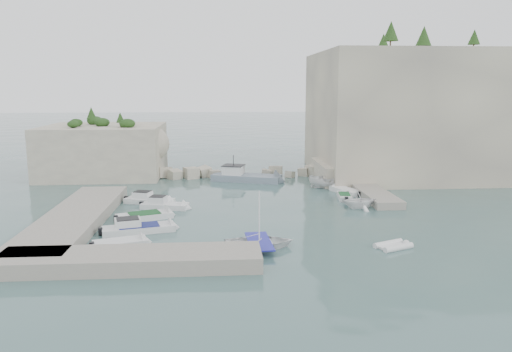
{
  "coord_description": "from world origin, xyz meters",
  "views": [
    {
      "loc": [
        -3.76,
        -45.89,
        12.37
      ],
      "look_at": [
        0.0,
        6.0,
        3.0
      ],
      "focal_mm": 35.0,
      "sensor_mm": 36.0,
      "label": 1
    }
  ],
  "objects": [
    {
      "name": "rowboat_mast",
      "position": [
        -0.82,
        -8.78,
        2.65
      ],
      "size": [
        0.1,
        0.1,
        4.2
      ],
      "primitive_type": "cylinder",
      "color": "white",
      "rests_on": "rowboat"
    },
    {
      "name": "quay_south",
      "position": [
        -10.0,
        -12.5,
        0.55
      ],
      "size": [
        18.0,
        4.0,
        1.1
      ],
      "primitive_type": "cube",
      "color": "#9E9689",
      "rests_on": "ground"
    },
    {
      "name": "ground",
      "position": [
        0.0,
        0.0,
        0.0
      ],
      "size": [
        400.0,
        400.0,
        0.0
      ],
      "primitive_type": "plane",
      "color": "#426361",
      "rests_on": "ground"
    },
    {
      "name": "tender_east_d",
      "position": [
        9.49,
        13.56,
        0.0
      ],
      "size": [
        5.06,
        2.35,
        1.89
      ],
      "primitive_type": "imported",
      "rotation": [
        0.0,
        0.0,
        1.46
      ],
      "color": "silver",
      "rests_on": "ground"
    },
    {
      "name": "work_boat",
      "position": [
        -0.31,
        18.97,
        0.0
      ],
      "size": [
        10.39,
        5.98,
        2.2
      ],
      "primitive_type": null,
      "rotation": [
        0.0,
        0.0,
        -0.33
      ],
      "color": "slate",
      "rests_on": "ground"
    },
    {
      "name": "motorboat_a",
      "position": [
        -11.38,
        6.89,
        0.0
      ],
      "size": [
        6.08,
        3.46,
        1.4
      ],
      "primitive_type": null,
      "rotation": [
        0.0,
        0.0,
        -0.32
      ],
      "color": "white",
      "rests_on": "ground"
    },
    {
      "name": "motorboat_d",
      "position": [
        -10.83,
        -3.82,
        0.0
      ],
      "size": [
        7.0,
        3.59,
        1.4
      ],
      "primitive_type": null,
      "rotation": [
        0.0,
        0.0,
        0.25
      ],
      "color": "silver",
      "rests_on": "ground"
    },
    {
      "name": "cliff_east",
      "position": [
        23.0,
        23.0,
        8.5
      ],
      "size": [
        26.0,
        22.0,
        17.0
      ],
      "primitive_type": "cube",
      "color": "beige",
      "rests_on": "ground"
    },
    {
      "name": "quay_west",
      "position": [
        -17.0,
        -1.0,
        0.55
      ],
      "size": [
        5.0,
        24.0,
        1.1
      ],
      "primitive_type": "cube",
      "color": "#9E9689",
      "rests_on": "ground"
    },
    {
      "name": "breakwater",
      "position": [
        -1.0,
        22.0,
        0.7
      ],
      "size": [
        28.0,
        3.0,
        1.4
      ],
      "primitive_type": "cube",
      "color": "beige",
      "rests_on": "ground"
    },
    {
      "name": "motorboat_e",
      "position": [
        -11.65,
        -7.84,
        0.0
      ],
      "size": [
        4.84,
        3.17,
        0.7
      ],
      "primitive_type": null,
      "rotation": [
        0.0,
        0.0,
        0.33
      ],
      "color": "silver",
      "rests_on": "ground"
    },
    {
      "name": "cliff_terrace",
      "position": [
        13.0,
        18.0,
        1.25
      ],
      "size": [
        8.0,
        10.0,
        2.5
      ],
      "primitive_type": "cube",
      "color": "beige",
      "rests_on": "ground"
    },
    {
      "name": "outcrop_west",
      "position": [
        -20.0,
        25.0,
        3.5
      ],
      "size": [
        16.0,
        14.0,
        7.0
      ],
      "primitive_type": "cube",
      "color": "beige",
      "rests_on": "ground"
    },
    {
      "name": "ledge_east",
      "position": [
        13.5,
        10.0,
        0.4
      ],
      "size": [
        3.0,
        16.0,
        0.8
      ],
      "primitive_type": "cube",
      "color": "#9E9689",
      "rests_on": "ground"
    },
    {
      "name": "tender_east_b",
      "position": [
        9.99,
        7.48,
        0.0
      ],
      "size": [
        1.84,
        4.07,
        0.7
      ],
      "primitive_type": null,
      "rotation": [
        0.0,
        0.0,
        1.44
      ],
      "color": "silver",
      "rests_on": "ground"
    },
    {
      "name": "tender_east_c",
      "position": [
        10.94,
        10.52,
        0.0
      ],
      "size": [
        3.47,
        5.37,
        0.7
      ],
      "primitive_type": null,
      "rotation": [
        0.0,
        0.0,
        1.96
      ],
      "color": "white",
      "rests_on": "ground"
    },
    {
      "name": "motorboat_b",
      "position": [
        -9.51,
        4.46,
        0.0
      ],
      "size": [
        5.5,
        2.77,
        1.4
      ],
      "primitive_type": null,
      "rotation": [
        0.0,
        0.0,
        -0.21
      ],
      "color": "silver",
      "rests_on": "ground"
    },
    {
      "name": "vegetation",
      "position": [
        17.83,
        24.4,
        17.93
      ],
      "size": [
        53.48,
        13.88,
        13.4
      ],
      "color": "#1E4219",
      "rests_on": "ground"
    },
    {
      "name": "motorboat_c",
      "position": [
        -10.98,
        0.45,
        0.0
      ],
      "size": [
        5.98,
        3.99,
        0.7
      ],
      "primitive_type": null,
      "rotation": [
        0.0,
        0.0,
        0.38
      ],
      "color": "silver",
      "rests_on": "ground"
    },
    {
      "name": "tender_east_a",
      "position": [
        10.45,
        3.21,
        0.0
      ],
      "size": [
        4.04,
        3.58,
        1.97
      ],
      "primitive_type": "imported",
      "rotation": [
        0.0,
        0.0,
        1.67
      ],
      "color": "white",
      "rests_on": "ground"
    },
    {
      "name": "inflatable_dinghy",
      "position": [
        9.57,
        -9.63,
        0.0
      ],
      "size": [
        3.31,
        2.53,
        0.44
      ],
      "primitive_type": null,
      "rotation": [
        0.0,
        0.0,
        0.42
      ],
      "color": "silver",
      "rests_on": "ground"
    },
    {
      "name": "rowboat",
      "position": [
        -0.82,
        -8.78,
        0.0
      ],
      "size": [
        5.54,
        4.1,
        1.1
      ],
      "primitive_type": "imported",
      "rotation": [
        0.0,
        0.0,
        1.63
      ],
      "color": "white",
      "rests_on": "ground"
    }
  ]
}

